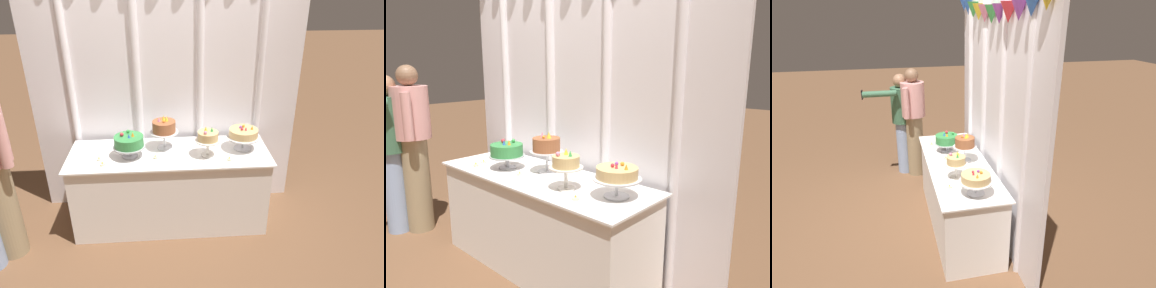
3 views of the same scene
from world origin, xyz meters
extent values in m
plane|color=brown|center=(0.00, 0.00, 0.00)|extent=(24.00, 24.00, 0.00)
cube|color=white|center=(0.00, 0.51, 1.41)|extent=(2.61, 0.04, 2.82)
cylinder|color=white|center=(-0.91, 0.48, 1.41)|extent=(0.07, 0.07, 2.82)
cylinder|color=white|center=(-0.29, 0.48, 1.41)|extent=(0.08, 0.08, 2.82)
cylinder|color=white|center=(0.32, 0.48, 1.41)|extent=(0.07, 0.07, 2.82)
cylinder|color=white|center=(0.91, 0.48, 1.41)|extent=(0.06, 0.06, 2.82)
cube|color=white|center=(0.00, 0.10, 0.38)|extent=(1.81, 0.61, 0.76)
cube|color=white|center=(0.00, 0.10, 0.77)|extent=(1.86, 0.66, 0.01)
cylinder|color=#B2B2B7|center=(-0.36, 0.05, 0.78)|extent=(0.14, 0.14, 0.01)
cylinder|color=#B2B2B7|center=(-0.36, 0.05, 0.83)|extent=(0.03, 0.03, 0.09)
cylinder|color=#B2B2B7|center=(-0.36, 0.05, 0.88)|extent=(0.29, 0.29, 0.01)
cylinder|color=#388E47|center=(-0.36, 0.05, 0.93)|extent=(0.26, 0.26, 0.09)
cone|color=orange|center=(-0.32, 0.05, 1.00)|extent=(0.03, 0.03, 0.04)
sphere|color=green|center=(-0.37, 0.13, 1.00)|extent=(0.03, 0.03, 0.03)
sphere|color=#DB333D|center=(-0.42, 0.06, 1.00)|extent=(0.03, 0.03, 0.03)
cone|color=blue|center=(-0.35, 0.02, 1.00)|extent=(0.03, 0.03, 0.04)
cylinder|color=silver|center=(-0.04, 0.20, 0.78)|extent=(0.14, 0.14, 0.01)
cylinder|color=silver|center=(-0.04, 0.20, 0.86)|extent=(0.02, 0.02, 0.15)
cylinder|color=silver|center=(-0.04, 0.20, 0.94)|extent=(0.26, 0.26, 0.01)
cylinder|color=#995633|center=(-0.04, 0.20, 1.00)|extent=(0.22, 0.22, 0.10)
cone|color=yellow|center=(-0.02, 0.20, 1.08)|extent=(0.03, 0.03, 0.05)
cone|color=yellow|center=(-0.04, 0.22, 1.08)|extent=(0.03, 0.03, 0.05)
cone|color=pink|center=(-0.09, 0.19, 1.08)|extent=(0.03, 0.03, 0.04)
sphere|color=orange|center=(-0.04, 0.17, 1.07)|extent=(0.02, 0.02, 0.02)
cylinder|color=silver|center=(0.35, 0.02, 0.78)|extent=(0.12, 0.12, 0.01)
cylinder|color=silver|center=(0.35, 0.02, 0.86)|extent=(0.03, 0.03, 0.14)
cylinder|color=silver|center=(0.35, 0.02, 0.93)|extent=(0.23, 0.23, 0.01)
cylinder|color=#DBB775|center=(0.35, 0.02, 0.98)|extent=(0.19, 0.19, 0.08)
cone|color=green|center=(0.38, 0.02, 1.03)|extent=(0.03, 0.03, 0.04)
cone|color=yellow|center=(0.33, 0.04, 1.04)|extent=(0.03, 0.03, 0.04)
sphere|color=pink|center=(0.32, -0.03, 1.03)|extent=(0.03, 0.03, 0.03)
cylinder|color=silver|center=(0.69, 0.12, 0.78)|extent=(0.17, 0.17, 0.01)
cylinder|color=silver|center=(0.69, 0.12, 0.84)|extent=(0.02, 0.02, 0.11)
cylinder|color=silver|center=(0.69, 0.12, 0.90)|extent=(0.32, 0.32, 0.01)
cylinder|color=#DBB775|center=(0.69, 0.12, 0.94)|extent=(0.27, 0.27, 0.07)
cone|color=orange|center=(0.77, 0.12, 1.00)|extent=(0.03, 0.03, 0.04)
sphere|color=orange|center=(0.70, 0.17, 0.99)|extent=(0.03, 0.03, 0.03)
sphere|color=purple|center=(0.67, 0.15, 0.99)|extent=(0.03, 0.03, 0.03)
sphere|color=#DB333D|center=(0.67, 0.10, 0.99)|extent=(0.03, 0.03, 0.03)
cone|color=#DB333D|center=(0.71, 0.10, 1.00)|extent=(0.02, 0.02, 0.03)
cylinder|color=beige|center=(-0.63, 0.00, 0.78)|extent=(0.05, 0.05, 0.01)
sphere|color=#F9CC4C|center=(-0.63, 0.00, 0.80)|extent=(0.01, 0.01, 0.01)
cylinder|color=beige|center=(-0.58, -0.10, 0.79)|extent=(0.04, 0.04, 0.02)
sphere|color=#F9CC4C|center=(-0.58, -0.10, 0.81)|extent=(0.01, 0.01, 0.01)
cylinder|color=beige|center=(-0.13, -0.01, 0.79)|extent=(0.04, 0.04, 0.02)
sphere|color=#F9CC4C|center=(-0.13, -0.01, 0.81)|extent=(0.01, 0.01, 0.01)
cylinder|color=beige|center=(0.53, -0.09, 0.78)|extent=(0.05, 0.05, 0.01)
sphere|color=#F9CC4C|center=(0.53, -0.09, 0.80)|extent=(0.01, 0.01, 0.01)
cylinder|color=#9E8966|center=(-1.43, -0.24, 0.46)|extent=(0.33, 0.33, 0.92)
cylinder|color=#D6938E|center=(-1.43, -0.24, 1.17)|extent=(0.46, 0.46, 0.49)
sphere|color=#846047|center=(-1.43, -0.24, 1.51)|extent=(0.19, 0.19, 0.19)
cylinder|color=#D6938E|center=(-1.61, -0.13, 1.16)|extent=(0.08, 0.08, 0.43)
cylinder|color=#D6938E|center=(-1.25, -0.35, 1.16)|extent=(0.08, 0.08, 0.43)
cylinder|color=#93ADD6|center=(-1.55, -0.41, 0.40)|extent=(0.27, 0.27, 0.80)
cylinder|color=#3D6B4C|center=(-1.55, -0.41, 1.06)|extent=(0.37, 0.37, 0.52)
cylinder|color=#3D6B4C|center=(-1.73, -0.34, 1.05)|extent=(0.08, 0.08, 0.46)
camera|label=1|loc=(-0.02, -2.84, 2.32)|focal=33.28mm
camera|label=2|loc=(2.02, -1.68, 1.63)|focal=34.29mm
camera|label=3|loc=(3.30, -0.59, 2.34)|focal=31.39mm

